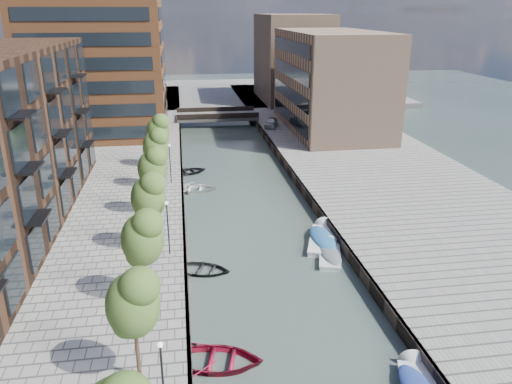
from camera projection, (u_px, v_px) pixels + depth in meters
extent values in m
plane|color=#38473F|center=(241.00, 189.00, 52.70)|extent=(300.00, 300.00, 0.00)
cube|color=gray|center=(385.00, 177.00, 54.79)|extent=(20.00, 140.00, 1.00)
cube|color=#332823|center=(182.00, 187.00, 51.67)|extent=(0.25, 140.00, 1.00)
cube|color=#332823|center=(297.00, 181.00, 53.39)|extent=(0.25, 140.00, 1.00)
cube|color=gray|center=(207.00, 94.00, 108.22)|extent=(80.00, 40.00, 1.00)
cube|color=brown|center=(94.00, 24.00, 67.99)|extent=(18.00, 18.00, 30.00)
cube|color=#9B785F|center=(331.00, 81.00, 72.63)|extent=(12.00, 25.00, 14.00)
cube|color=#9B785F|center=(292.00, 58.00, 96.42)|extent=(12.00, 20.00, 16.00)
cube|color=gray|center=(217.00, 116.00, 81.95)|extent=(13.00, 6.00, 0.60)
cube|color=#332823|center=(218.00, 116.00, 79.15)|extent=(13.00, 0.40, 0.80)
cube|color=#332823|center=(216.00, 110.00, 84.35)|extent=(13.00, 0.40, 0.80)
cylinder|color=#382619|center=(137.00, 350.00, 23.69)|extent=(0.20, 0.20, 3.20)
ellipsoid|color=#385821|center=(133.00, 301.00, 22.75)|extent=(2.50, 2.50, 3.25)
cylinder|color=#382619|center=(146.00, 277.00, 30.18)|extent=(0.20, 0.20, 3.20)
ellipsoid|color=#385821|center=(142.00, 236.00, 29.25)|extent=(2.50, 2.50, 3.25)
cylinder|color=#382619|center=(151.00, 229.00, 36.68)|extent=(0.20, 0.20, 3.20)
ellipsoid|color=#385821|center=(148.00, 195.00, 35.74)|extent=(2.50, 2.50, 3.25)
cylinder|color=#382619|center=(154.00, 196.00, 43.18)|extent=(0.20, 0.20, 3.20)
ellipsoid|color=#385821|center=(152.00, 166.00, 42.24)|extent=(2.50, 2.50, 3.25)
cylinder|color=#382619|center=(157.00, 172.00, 49.68)|extent=(0.20, 0.20, 3.20)
ellipsoid|color=#385821|center=(155.00, 145.00, 48.74)|extent=(2.50, 2.50, 3.25)
cylinder|color=#382619|center=(159.00, 153.00, 56.17)|extent=(0.20, 0.20, 3.20)
ellipsoid|color=#385821|center=(158.00, 129.00, 55.23)|extent=(2.50, 2.50, 3.25)
cylinder|color=black|center=(163.00, 384.00, 20.95)|extent=(0.10, 0.10, 4.00)
sphere|color=#FFF2CC|center=(160.00, 345.00, 20.26)|extent=(0.24, 0.24, 0.24)
cylinder|color=black|center=(168.00, 229.00, 35.80)|extent=(0.10, 0.10, 4.00)
sphere|color=#FFF2CC|center=(166.00, 203.00, 35.11)|extent=(0.24, 0.24, 0.24)
cylinder|color=black|center=(170.00, 165.00, 50.65)|extent=(0.10, 0.10, 4.00)
sphere|color=#FFF2CC|center=(169.00, 145.00, 49.96)|extent=(0.24, 0.24, 0.24)
imported|color=black|center=(203.00, 272.00, 35.97)|extent=(4.82, 4.11, 0.85)
imported|color=maroon|center=(217.00, 365.00, 26.60)|extent=(5.74, 4.63, 1.05)
imported|color=white|center=(192.00, 191.00, 51.95)|extent=(5.51, 4.25, 1.05)
imported|color=black|center=(188.00, 173.00, 57.61)|extent=(5.17, 4.36, 0.91)
cone|color=white|center=(414.00, 368.00, 26.23)|extent=(1.83, 1.33, 1.64)
cube|color=white|center=(322.00, 243.00, 40.28)|extent=(3.53, 5.53, 0.73)
cube|color=white|center=(323.00, 239.00, 40.14)|extent=(3.65, 5.66, 0.11)
cone|color=white|center=(324.00, 230.00, 42.65)|extent=(2.14, 1.59, 1.92)
ellipsoid|color=#205996|center=(323.00, 238.00, 40.12)|extent=(3.27, 5.06, 0.63)
cube|color=silver|center=(330.00, 258.00, 37.87)|extent=(2.56, 4.32, 0.57)
cube|color=silver|center=(330.00, 255.00, 37.76)|extent=(2.65, 4.42, 0.09)
cone|color=silver|center=(329.00, 246.00, 39.74)|extent=(1.66, 1.18, 1.50)
ellipsoid|color=#585D60|center=(330.00, 254.00, 37.75)|extent=(2.38, 3.96, 0.49)
imported|color=#ACB0B1|center=(271.00, 122.00, 75.68)|extent=(2.90, 4.47, 1.41)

